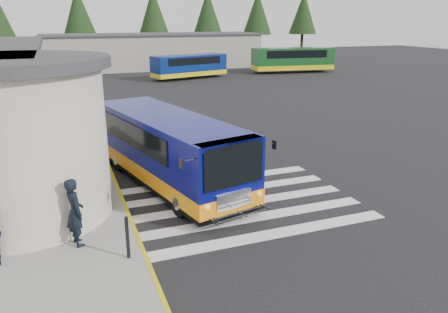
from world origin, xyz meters
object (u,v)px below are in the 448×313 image
object	(u,v)px
pedestrian_a	(75,212)
far_bus_a	(189,65)
transit_bus	(169,152)
far_bus_b	(293,59)
bollard	(127,238)

from	to	relation	value
pedestrian_a	far_bus_a	bearing A→B (deg)	-35.41
transit_bus	far_bus_b	world-z (taller)	far_bus_b
transit_bus	pedestrian_a	distance (m)	5.33
transit_bus	far_bus_a	distance (m)	30.26
transit_bus	pedestrian_a	world-z (taller)	transit_bus
transit_bus	bollard	size ratio (longest dim) A/B	8.33
transit_bus	bollard	world-z (taller)	transit_bus
pedestrian_a	far_bus_a	size ratio (longest dim) A/B	0.23
transit_bus	bollard	xyz separation A→B (m)	(-2.38, -5.19, -0.52)
far_bus_b	transit_bus	bearing A→B (deg)	150.07
bollard	far_bus_b	distance (m)	42.56
pedestrian_a	transit_bus	bearing A→B (deg)	-55.46
transit_bus	far_bus_b	xyz separation A→B (m)	(22.03, 29.66, 0.31)
pedestrian_a	bollard	world-z (taller)	pedestrian_a
far_bus_a	bollard	bearing A→B (deg)	145.08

